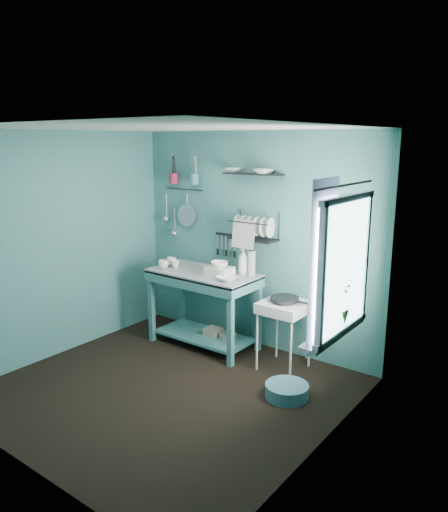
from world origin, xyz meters
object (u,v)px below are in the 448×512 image
Objects in this scene: wash_tub at (219,271)px; storage_tin_large at (213,337)px; frying_pan at (285,299)px; utensil_cup_magenta at (174,178)px; storage_tin_small at (228,341)px; work_counter at (204,309)px; utensil_cup_teal at (195,179)px; dish_rack at (254,226)px; colander at (187,215)px; soap_bottle at (243,261)px; hotplate_stand at (284,336)px; mug_mid at (175,264)px; potted_plant at (333,303)px; mug_left at (163,264)px; water_bottle at (251,263)px; floor_basin at (287,391)px; mug_right at (171,262)px.

wash_tub is 0.86m from storage_tin_large.
utensil_cup_magenta is (-1.83, 0.32, 1.15)m from frying_pan.
work_counter is at bearing -165.07° from storage_tin_small.
storage_tin_small is at bearing -20.85° from utensil_cup_teal.
utensil_cup_magenta reaches higher than dish_rack.
colander reaches higher than wash_tub.
soap_bottle is 0.96m from hotplate_stand.
soap_bottle is at bearing 18.00° from mug_mid.
frying_pan is at bearing -8.78° from work_counter.
utensil_cup_magenta is 0.27× the size of potted_plant.
hotplate_stand is 0.41m from frying_pan.
hotplate_stand is 3.72× the size of storage_tin_small.
mug_left reaches higher than mug_mid.
mug_mid is 0.36× the size of water_bottle.
mug_mid is at bearing 175.60° from hotplate_stand.
mug_mid is 0.18× the size of dish_rack.
mug_left is 1.13m from utensil_cup_magenta.
work_counter is 1.69m from utensil_cup_magenta.
mug_mid is 1.10m from storage_tin_small.
storage_tin_small is (0.88, -0.30, -1.37)m from colander.
work_counter is 1.07m from hotplate_stand.
work_counter is 9.86× the size of utensil_cup_magenta.
floor_basin is (2.00, -0.87, -1.40)m from colander.
utensil_cup_magenta is at bearing 160.60° from storage_tin_large.
colander is at bearing 159.99° from hotplate_stand.
utensil_cup_magenta is at bearing 160.35° from potted_plant.
potted_plant is at bearing -30.70° from water_bottle.
potted_plant is at bearing -13.23° from mug_mid.
work_counter is 0.76m from soap_bottle.
potted_plant is at bearing -28.36° from soap_bottle.
water_bottle is 2.15× the size of utensil_cup_teal.
floor_basin is (1.42, -0.49, -0.39)m from work_counter.
dish_rack is 1.71m from potted_plant.
mug_left is 2.41m from potted_plant.
mug_mid reaches higher than floor_basin.
mug_right is at bearing -103.79° from utensil_cup_teal.
colander is at bearing 154.09° from wash_tub.
frying_pan reaches higher than storage_tin_large.
mug_mid is 0.24× the size of floor_basin.
utensil_cup_teal is at bearing 150.74° from wash_tub.
utensil_cup_magenta is 0.34m from utensil_cup_teal.
frying_pan is 0.95m from floor_basin.
work_counter is 0.36m from storage_tin_large.
floor_basin is at bearing -21.19° from utensil_cup_magenta.
mug_right is at bearing -174.29° from storage_tin_small.
utensil_cup_magenta reaches higher than storage_tin_small.
floor_basin is (1.17, -0.47, -0.89)m from wash_tub.
utensil_cup_magenta is 0.46× the size of colander.
utensil_cup_magenta reaches higher than soap_bottle.
utensil_cup_teal is 1.92m from storage_tin_large.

